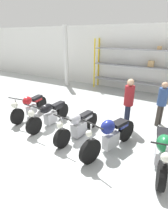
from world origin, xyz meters
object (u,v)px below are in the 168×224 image
Objects in this scene: motorcycle_blue at (110,135)px; person_near_rack at (129,100)px; motorcycle_red at (30,106)px; person_browsing at (162,101)px; motorcycle_black at (49,114)px; motorcycle_silver at (78,126)px; motorcycle_green at (162,150)px; shelving_rack at (134,65)px.

person_near_rack is (-0.04, 1.60, 0.54)m from motorcycle_blue.
person_browsing reaches higher than motorcycle_red.
motorcycle_blue reaches higher than motorcycle_red.
motorcycle_red is 1.19m from motorcycle_black.
motorcycle_blue is at bearing 87.65° from motorcycle_silver.
motorcycle_red is 1.01× the size of motorcycle_green.
motorcycle_black is 1.20× the size of person_near_rack.
person_browsing is (4.54, 1.89, 0.48)m from motorcycle_red.
person_near_rack is at bearing 119.64° from motorcycle_black.
motorcycle_green is (4.97, -0.47, 0.03)m from motorcycle_red.
motorcycle_red is 0.99× the size of motorcycle_black.
person_near_rack is (1.12, 1.42, 0.64)m from motorcycle_silver.
motorcycle_silver is at bearing 86.11° from motorcycle_black.
motorcycle_black is at bearing -104.45° from motorcycle_green.
person_near_rack is (-1.38, 1.58, 0.54)m from motorcycle_green.
motorcycle_green is (2.50, -0.16, 0.09)m from motorcycle_silver.
motorcycle_silver is at bearing -81.95° from motorcycle_blue.
motorcycle_red reaches higher than motorcycle_silver.
person_browsing reaches higher than motorcycle_green.
motorcycle_blue is (1.19, -5.98, -1.03)m from shelving_rack.
motorcycle_red is at bearing -81.00° from motorcycle_blue.
shelving_rack reaches higher than motorcycle_black.
motorcycle_blue is at bearing 74.29° from motorcycle_red.
shelving_rack reaches higher than person_near_rack.
motorcycle_silver is at bearing -89.73° from shelving_rack.
motorcycle_blue is (3.64, -0.48, 0.03)m from motorcycle_red.
motorcycle_black is at bearing -89.20° from motorcycle_silver.
motorcycle_black is (-1.27, -5.69, -1.08)m from shelving_rack.
motorcycle_blue is at bearing -99.73° from motorcycle_green.
motorcycle_green reaches higher than motorcycle_black.
motorcycle_green is at bearing -67.06° from shelving_rack.
shelving_rack is 2.20× the size of motorcycle_green.
person_near_rack reaches higher than person_browsing.
motorcycle_red reaches higher than motorcycle_black.
motorcycle_blue is at bearing 84.62° from motorcycle_black.
person_browsing is 1.22m from person_near_rack.
person_near_rack reaches higher than motorcycle_red.
motorcycle_red is at bearing -97.56° from motorcycle_black.
motorcycle_silver is at bearing 74.74° from motorcycle_red.
motorcycle_green is at bearing 76.41° from motorcycle_red.
motorcycle_silver is 0.95× the size of motorcycle_blue.
motorcycle_blue is 1.35× the size of person_browsing.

